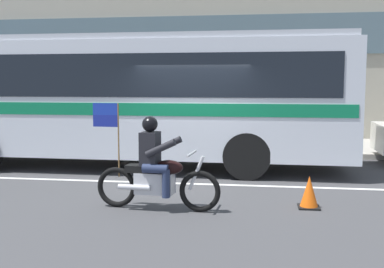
{
  "coord_description": "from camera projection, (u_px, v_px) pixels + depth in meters",
  "views": [
    {
      "loc": [
        1.48,
        -10.21,
        2.11
      ],
      "look_at": [
        0.05,
        -0.44,
        1.04
      ],
      "focal_mm": 44.04,
      "sensor_mm": 36.0,
      "label": 1
    }
  ],
  "objects": [
    {
      "name": "transit_bus",
      "position": [
        130.0,
        92.0,
        11.71
      ],
      "size": [
        10.77,
        2.74,
        3.22
      ],
      "color": "silver",
      "rests_on": "ground_plane"
    },
    {
      "name": "lane_center_stripe",
      "position": [
        188.0,
        184.0,
        9.89
      ],
      "size": [
        26.6,
        0.14,
        0.01
      ],
      "primitive_type": "cube",
      "color": "silver",
      "rests_on": "ground_plane"
    },
    {
      "name": "traffic_cone",
      "position": [
        309.0,
        193.0,
        7.96
      ],
      "size": [
        0.36,
        0.36,
        0.55
      ],
      "color": "#EA590F",
      "rests_on": "ground_plane"
    },
    {
      "name": "fire_hydrant",
      "position": [
        116.0,
        135.0,
        14.56
      ],
      "size": [
        0.22,
        0.3,
        0.75
      ],
      "color": "red",
      "rests_on": "sidewalk_curb"
    },
    {
      "name": "ground_plane",
      "position": [
        192.0,
        178.0,
        10.49
      ],
      "size": [
        60.0,
        60.0,
        0.0
      ],
      "primitive_type": "plane",
      "color": "#3D3D3F"
    },
    {
      "name": "motorcycle_with_rider",
      "position": [
        156.0,
        170.0,
        7.83
      ],
      "size": [
        2.19,
        0.64,
        1.78
      ],
      "color": "black",
      "rests_on": "ground_plane"
    },
    {
      "name": "sidewalk_curb",
      "position": [
        215.0,
        145.0,
        15.49
      ],
      "size": [
        28.0,
        3.8,
        0.15
      ],
      "primitive_type": "cube",
      "color": "#A39E93",
      "rests_on": "ground_plane"
    }
  ]
}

